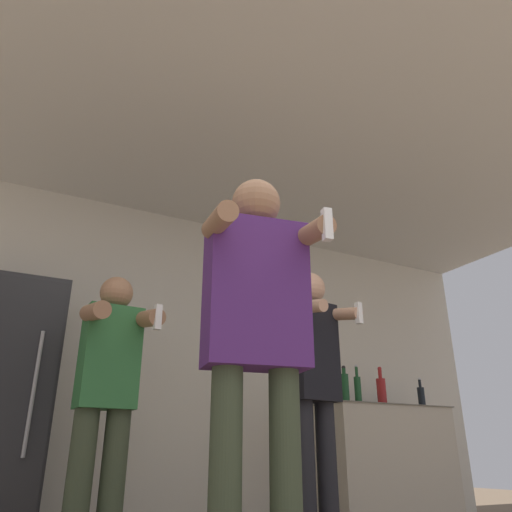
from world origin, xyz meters
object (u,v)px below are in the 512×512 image
at_px(bottle_short_whiskey, 358,389).
at_px(person_man_side, 313,377).
at_px(bottle_red_label, 345,388).
at_px(bottle_green_wine, 421,396).
at_px(person_woman_foreground, 257,326).
at_px(bottle_dark_rum, 381,391).
at_px(person_spectator_back, 107,390).

height_order(bottle_short_whiskey, person_man_side, person_man_side).
bearing_deg(bottle_red_label, person_man_side, -136.16).
bearing_deg(person_man_side, bottle_green_wine, 25.74).
height_order(person_woman_foreground, person_man_side, person_woman_foreground).
relative_size(bottle_short_whiskey, bottle_dark_rum, 1.00).
height_order(bottle_green_wine, person_woman_foreground, person_woman_foreground).
xyz_separation_m(bottle_green_wine, bottle_dark_rum, (-0.48, -0.00, 0.03)).
relative_size(bottle_red_label, bottle_dark_rum, 0.94).
bearing_deg(person_woman_foreground, bottle_green_wine, 33.53).
xyz_separation_m(bottle_green_wine, person_man_side, (-1.78, -0.86, -0.04)).
bearing_deg(person_spectator_back, bottle_red_label, 16.65).
distance_m(bottle_green_wine, bottle_dark_rum, 0.48).
xyz_separation_m(bottle_green_wine, person_spectator_back, (-3.03, -0.64, -0.18)).
distance_m(bottle_green_wine, person_man_side, 1.97).
bearing_deg(person_woman_foreground, bottle_dark_rum, 38.93).
relative_size(person_man_side, person_spectator_back, 1.10).
bearing_deg(person_man_side, person_woman_foreground, -134.20).
bearing_deg(person_man_side, bottle_dark_rum, 33.39).
relative_size(bottle_short_whiskey, bottle_green_wine, 1.23).
bearing_deg(bottle_short_whiskey, bottle_dark_rum, 0.00).
bearing_deg(person_spectator_back, person_woman_foreground, -71.24).
distance_m(bottle_short_whiskey, bottle_dark_rum, 0.27).
bearing_deg(bottle_dark_rum, person_spectator_back, -165.89).
bearing_deg(person_man_side, bottle_short_whiskey, 39.68).
xyz_separation_m(bottle_short_whiskey, person_spectator_back, (-2.29, -0.64, -0.20)).
distance_m(bottle_short_whiskey, bottle_green_wine, 0.74).
xyz_separation_m(bottle_dark_rum, person_spectator_back, (-2.55, -0.64, -0.20)).
bearing_deg(person_man_side, bottle_red_label, 43.84).
bearing_deg(person_spectator_back, person_man_side, -9.69).
relative_size(bottle_dark_rum, person_man_side, 0.20).
xyz_separation_m(bottle_red_label, person_man_side, (-0.89, -0.86, -0.07)).
bearing_deg(bottle_short_whiskey, person_spectator_back, -164.32).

